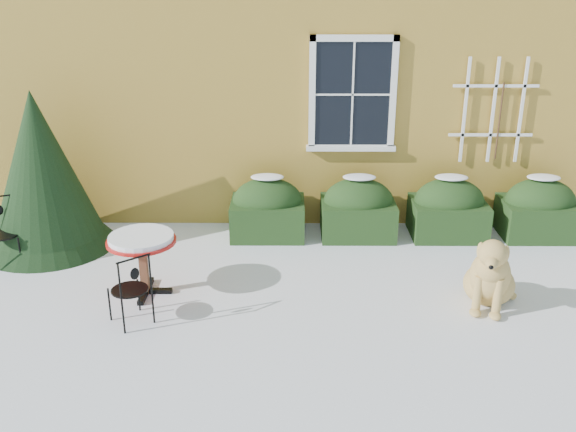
{
  "coord_description": "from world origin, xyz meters",
  "views": [
    {
      "loc": [
        0.03,
        -6.07,
        3.67
      ],
      "look_at": [
        0.0,
        1.0,
        0.9
      ],
      "focal_mm": 40.0,
      "sensor_mm": 36.0,
      "label": 1
    }
  ],
  "objects_px": {
    "bistro_table": "(142,245)",
    "dog": "(490,277)",
    "patio_chair_far": "(2,232)",
    "patio_chair_near": "(131,289)",
    "evergreen_shrub": "(43,186)"
  },
  "relations": [
    {
      "from": "bistro_table",
      "to": "dog",
      "type": "xyz_separation_m",
      "value": [
        4.0,
        -0.3,
        -0.25
      ]
    },
    {
      "from": "evergreen_shrub",
      "to": "patio_chair_near",
      "type": "xyz_separation_m",
      "value": [
        1.64,
        -2.09,
        -0.46
      ]
    },
    {
      "from": "evergreen_shrub",
      "to": "patio_chair_near",
      "type": "height_order",
      "value": "evergreen_shrub"
    },
    {
      "from": "bistro_table",
      "to": "patio_chair_far",
      "type": "bearing_deg",
      "value": 157.56
    },
    {
      "from": "bistro_table",
      "to": "dog",
      "type": "distance_m",
      "value": 4.02
    },
    {
      "from": "dog",
      "to": "patio_chair_far",
      "type": "bearing_deg",
      "value": -171.65
    },
    {
      "from": "bistro_table",
      "to": "patio_chair_near",
      "type": "xyz_separation_m",
      "value": [
        0.02,
        -0.69,
        -0.21
      ]
    },
    {
      "from": "patio_chair_far",
      "to": "bistro_table",
      "type": "bearing_deg",
      "value": -45.08
    },
    {
      "from": "bistro_table",
      "to": "dog",
      "type": "relative_size",
      "value": 0.81
    },
    {
      "from": "bistro_table",
      "to": "patio_chair_near",
      "type": "height_order",
      "value": "patio_chair_near"
    },
    {
      "from": "evergreen_shrub",
      "to": "patio_chair_far",
      "type": "relative_size",
      "value": 2.45
    },
    {
      "from": "patio_chair_near",
      "to": "dog",
      "type": "xyz_separation_m",
      "value": [
        3.99,
        0.39,
        -0.04
      ]
    },
    {
      "from": "evergreen_shrub",
      "to": "dog",
      "type": "xyz_separation_m",
      "value": [
        5.63,
        -1.71,
        -0.5
      ]
    },
    {
      "from": "patio_chair_near",
      "to": "evergreen_shrub",
      "type": "bearing_deg",
      "value": -90.65
    },
    {
      "from": "evergreen_shrub",
      "to": "dog",
      "type": "height_order",
      "value": "evergreen_shrub"
    }
  ]
}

